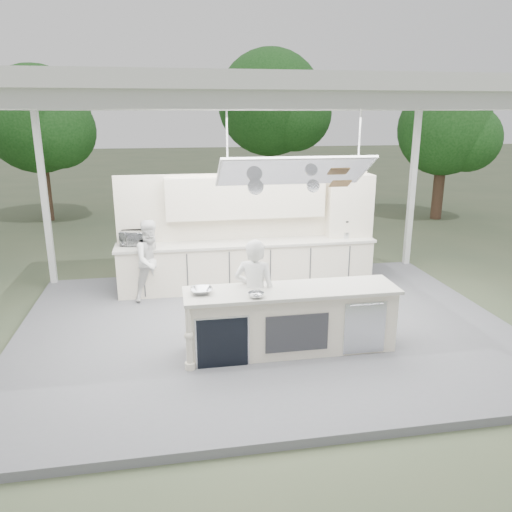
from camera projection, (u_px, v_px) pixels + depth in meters
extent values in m
plane|color=#4E553A|center=(266.00, 332.00, 8.28)|extent=(90.00, 90.00, 0.00)
cube|color=#5D5E62|center=(266.00, 329.00, 8.26)|extent=(8.00, 6.00, 0.12)
cube|color=white|center=(412.00, 189.00, 11.16)|extent=(0.12, 0.12, 3.70)
cube|color=white|center=(45.00, 199.00, 9.86)|extent=(0.12, 0.12, 3.70)
cube|color=white|center=(267.00, 93.00, 7.23)|extent=(8.20, 6.20, 0.16)
cube|color=white|center=(329.00, 100.00, 4.53)|extent=(8.00, 0.12, 0.16)
cube|color=white|center=(239.00, 106.00, 10.01)|extent=(8.00, 0.12, 0.16)
cube|color=white|center=(507.00, 105.00, 7.92)|extent=(0.12, 6.00, 0.16)
cube|color=white|center=(294.00, 171.00, 6.69)|extent=(2.00, 0.71, 0.43)
cube|color=white|center=(294.00, 171.00, 6.69)|extent=(2.06, 0.76, 0.46)
cylinder|color=white|center=(227.00, 135.00, 6.41)|extent=(0.02, 0.02, 0.95)
cylinder|color=white|center=(360.00, 134.00, 6.71)|extent=(0.02, 0.02, 0.95)
cylinder|color=silver|center=(256.00, 187.00, 6.81)|extent=(0.22, 0.14, 0.21)
cylinder|color=silver|center=(313.00, 186.00, 6.90)|extent=(0.18, 0.12, 0.18)
cube|color=brown|center=(340.00, 184.00, 6.98)|extent=(0.28, 0.18, 0.12)
cube|color=beige|center=(291.00, 321.00, 7.30)|extent=(3.00, 0.70, 0.90)
cube|color=silver|center=(292.00, 290.00, 7.17)|extent=(3.10, 0.78, 0.05)
cylinder|color=beige|center=(189.00, 338.00, 6.72)|extent=(0.11, 0.11, 0.92)
cube|color=black|center=(222.00, 343.00, 6.82)|extent=(0.70, 0.04, 0.72)
cube|color=silver|center=(222.00, 343.00, 6.81)|extent=(0.74, 0.03, 0.72)
cube|color=#303135|center=(297.00, 333.00, 6.97)|extent=(0.90, 0.02, 0.55)
cube|color=silver|center=(365.00, 328.00, 7.14)|extent=(0.62, 0.02, 0.78)
cube|color=beige|center=(247.00, 266.00, 9.92)|extent=(5.00, 0.65, 0.90)
cube|color=silver|center=(247.00, 243.00, 9.78)|extent=(5.08, 0.72, 0.05)
cube|color=beige|center=(245.00, 229.00, 10.01)|extent=(5.00, 0.10, 2.25)
cube|color=beige|center=(246.00, 197.00, 9.70)|extent=(3.10, 0.38, 0.80)
cube|color=beige|center=(349.00, 207.00, 10.07)|extent=(0.90, 0.45, 1.30)
cube|color=brown|center=(349.00, 207.00, 10.07)|extent=(0.84, 0.40, 0.03)
cylinder|color=silver|center=(345.00, 235.00, 10.07)|extent=(0.20, 0.20, 0.12)
cylinder|color=black|center=(345.00, 227.00, 10.03)|extent=(0.17, 0.17, 0.20)
cylinder|color=black|center=(361.00, 234.00, 10.14)|extent=(0.16, 0.16, 0.10)
cone|color=black|center=(362.00, 226.00, 10.09)|extent=(0.14, 0.14, 0.24)
cylinder|color=#503628|center=(45.00, 189.00, 16.53)|extent=(0.36, 0.36, 2.10)
sphere|color=#2A6324|center=(37.00, 119.00, 15.90)|extent=(3.40, 3.40, 3.40)
sphere|color=#2A6324|center=(57.00, 131.00, 15.63)|extent=(2.38, 2.38, 2.38)
cylinder|color=#503628|center=(270.00, 172.00, 19.70)|extent=(0.36, 0.36, 2.45)
sphere|color=#2A6324|center=(270.00, 103.00, 18.97)|extent=(4.00, 4.00, 4.00)
sphere|color=#2A6324|center=(294.00, 114.00, 18.65)|extent=(2.80, 2.80, 2.80)
cylinder|color=#503628|center=(438.00, 190.00, 16.83)|extent=(0.36, 0.36, 1.92)
sphere|color=#2A6324|center=(444.00, 129.00, 16.27)|extent=(3.00, 3.00, 3.00)
sphere|color=#2A6324|center=(468.00, 139.00, 16.02)|extent=(2.10, 2.10, 2.10)
imported|color=white|center=(255.00, 294.00, 7.30)|extent=(0.71, 0.59, 1.66)
imported|color=white|center=(152.00, 260.00, 9.19)|extent=(0.91, 0.82, 1.52)
imported|color=silver|center=(134.00, 238.00, 9.49)|extent=(0.55, 0.41, 0.28)
imported|color=silver|center=(201.00, 291.00, 6.97)|extent=(0.32, 0.32, 0.08)
imported|color=#B9BBC0|center=(256.00, 295.00, 6.82)|extent=(0.29, 0.29, 0.07)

